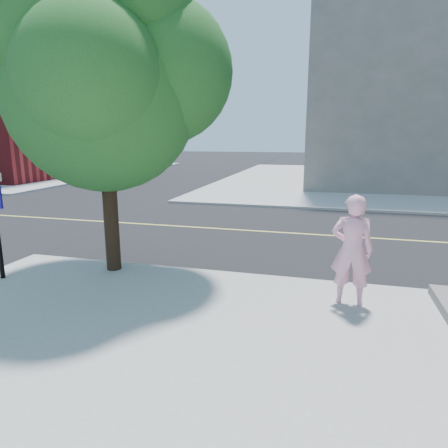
# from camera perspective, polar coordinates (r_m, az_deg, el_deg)

# --- Properties ---
(ground) EXTENTS (140.00, 140.00, 0.00)m
(ground) POSITION_cam_1_polar(r_m,az_deg,el_deg) (10.98, -21.60, -5.04)
(ground) COLOR black
(ground) RESTS_ON ground
(road_ew) EXTENTS (140.00, 9.00, 0.01)m
(road_ew) POSITION_cam_1_polar(r_m,az_deg,el_deg) (14.70, -11.26, -0.04)
(road_ew) COLOR black
(road_ew) RESTS_ON ground
(sidewalk_ne) EXTENTS (29.00, 25.00, 0.12)m
(sidewalk_ne) POSITION_cam_1_polar(r_m,az_deg,el_deg) (30.84, 28.28, 5.34)
(sidewalk_ne) COLOR #A0A0A0
(sidewalk_ne) RESTS_ON ground
(man_on_phone) EXTENTS (0.78, 0.54, 2.04)m
(man_on_phone) POSITION_cam_1_polar(r_m,az_deg,el_deg) (7.53, 17.89, -3.60)
(man_on_phone) COLOR #FDAACA
(man_on_phone) RESTS_ON sidewalk_se
(street_tree) EXTENTS (5.03, 4.58, 6.68)m
(street_tree) POSITION_cam_1_polar(r_m,az_deg,el_deg) (9.21, -16.47, 20.04)
(street_tree) COLOR black
(street_tree) RESTS_ON sidewalk_se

